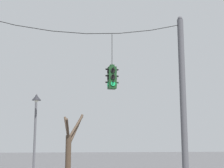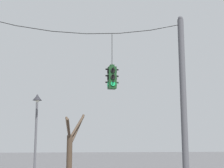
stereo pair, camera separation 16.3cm
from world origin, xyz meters
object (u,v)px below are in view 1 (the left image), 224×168
traffic_light_near_left_pole (112,77)px  street_lamp (36,117)px  utility_pole_right (183,101)px  bare_tree (70,145)px

traffic_light_near_left_pole → street_lamp: (-3.13, 4.14, -1.45)m
utility_pole_right → traffic_light_near_left_pole: (-3.34, -0.00, 0.92)m
utility_pole_right → street_lamp: (-6.47, 4.14, -0.53)m
bare_tree → street_lamp: bearing=-131.2°
street_lamp → traffic_light_near_left_pole: bearing=-52.9°
street_lamp → bare_tree: street_lamp is taller
utility_pole_right → street_lamp: bearing=147.4°
traffic_light_near_left_pole → utility_pole_right: bearing=0.0°
utility_pole_right → traffic_light_near_left_pole: utility_pole_right is taller
traffic_light_near_left_pole → street_lamp: 5.39m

